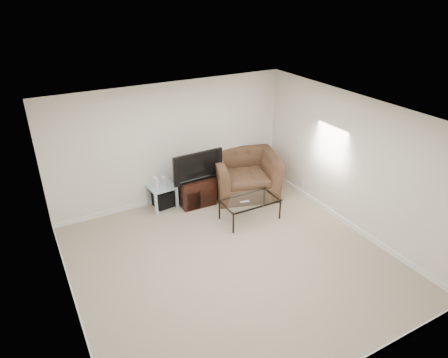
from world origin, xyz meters
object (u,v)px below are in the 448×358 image
side_table (162,196)px  television (196,165)px  recliner (245,168)px  coffee_table (250,209)px  subwoofer (163,198)px  tv_stand (196,191)px

side_table → television: bearing=-21.2°
side_table → recliner: recliner is taller
side_table → coffee_table: bearing=-44.0°
side_table → subwoofer: bearing=36.9°
tv_stand → subwoofer: tv_stand is taller
tv_stand → recliner: bearing=-2.8°
television → recliner: size_ratio=0.72×
television → side_table: television is taller
tv_stand → side_table: bearing=162.5°
subwoofer → recliner: bearing=-10.8°
television → subwoofer: television is taller
subwoofer → television: bearing=-23.8°
television → recliner: (1.13, -0.05, -0.30)m
side_table → subwoofer: 0.08m
television → coffee_table: television is taller
television → subwoofer: 1.01m
coffee_table → tv_stand: bearing=122.1°
recliner → coffee_table: 1.14m
subwoofer → coffee_table: 1.84m
tv_stand → side_table: size_ratio=1.41×
tv_stand → subwoofer: size_ratio=1.95×
side_table → recliner: 1.86m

